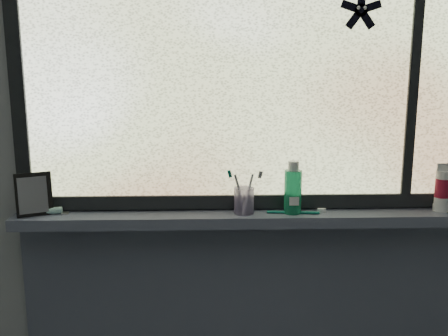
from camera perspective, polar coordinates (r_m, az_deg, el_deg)
wall_back at (r=1.81m, az=2.05°, el=2.54°), size 3.00×0.01×2.50m
windowsill at (r=1.79m, az=2.15°, el=-5.76°), size 1.62×0.14×0.04m
window_pane at (r=1.76m, az=2.16°, el=11.44°), size 1.50×0.01×1.00m
frame_bottom at (r=1.82m, az=2.06°, el=-3.81°), size 1.60×0.03×0.05m
frame_left at (r=1.87m, az=-22.65°, el=10.59°), size 0.05×0.03×1.10m
frame_mullion at (r=1.90m, az=20.88°, el=10.71°), size 0.03×0.03×1.00m
starfish_sticker at (r=1.84m, az=15.38°, el=17.00°), size 0.15×0.02×0.15m
vanity_mirror at (r=1.86m, az=-20.91°, el=-2.83°), size 0.14×0.10×0.15m
toothpaste_tube at (r=1.87m, az=-19.68°, el=-4.55°), size 0.18×0.09×0.03m
toothbrush_cup at (r=1.77m, az=2.30°, el=-3.73°), size 0.07×0.07×0.09m
toothbrush_lying at (r=1.79m, az=7.91°, el=-4.96°), size 0.23×0.04×0.02m
mouthwash_bottle at (r=1.78m, az=7.89°, el=-2.21°), size 0.08×0.08×0.15m
cream_tube at (r=1.95m, az=23.70°, el=-1.86°), size 0.06×0.06×0.12m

